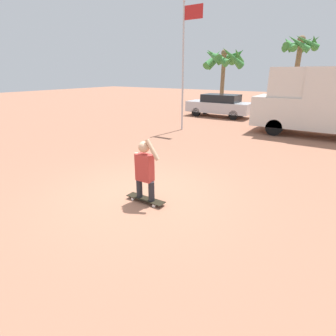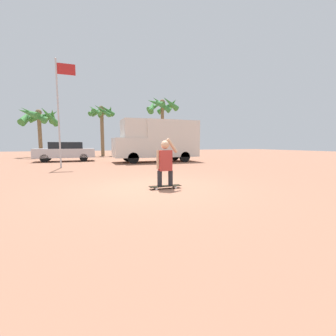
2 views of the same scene
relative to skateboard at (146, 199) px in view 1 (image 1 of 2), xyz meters
The scene contains 8 objects.
ground_plane 0.42m from the skateboard, 142.45° to the left, with size 80.00×80.00×0.00m, color #A36B51.
skateboard is the anchor object (origin of this frame).
person_skateboarder 0.78m from the skateboard, behind, with size 0.67×0.25×1.44m.
camper_van 10.44m from the skateboard, 73.13° to the left, with size 6.26×2.26×3.09m.
parked_car_silver 13.35m from the skateboard, 105.61° to the left, with size 4.31×1.72×1.48m.
palm_tree_center_background 20.75m from the skateboard, 90.73° to the left, with size 2.98×3.06×5.70m.
palm_tree_far_left 21.42m from the skateboard, 107.61° to the left, with size 4.01×4.04×5.11m.
flagpole 9.03m from the skateboard, 114.00° to the left, with size 1.03×0.12×5.98m.
Camera 1 is at (3.76, -4.55, 2.84)m, focal length 28.00 mm.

